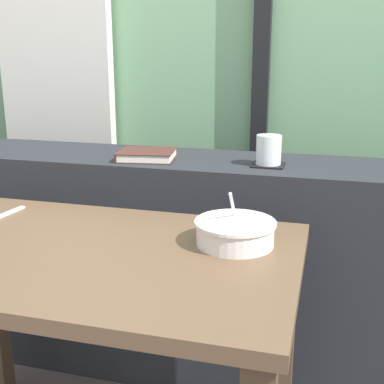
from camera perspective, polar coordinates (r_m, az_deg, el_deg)
name	(u,v)px	position (r m, az deg, el deg)	size (l,w,h in m)	color
curtain_left_panel	(53,29)	(2.55, -15.23, 17.17)	(0.56, 0.06, 2.50)	silver
window_divider_post	(263,14)	(2.27, 7.93, 19.06)	(0.07, 0.05, 2.60)	black
dark_console_ledge	(183,267)	(1.87, -0.97, -8.31)	(2.80, 0.36, 0.80)	#23262B
breakfast_table	(82,293)	(1.31, -12.17, -10.93)	(1.05, 0.64, 0.70)	brown
coaster_square	(268,165)	(1.65, 8.49, 3.01)	(0.10, 0.10, 0.01)	black
juice_glass	(269,151)	(1.64, 8.55, 4.53)	(0.08, 0.08, 0.09)	white
closed_book	(146,155)	(1.73, -5.11, 4.15)	(0.20, 0.18, 0.03)	#47231E
soup_bowl	(235,233)	(1.25, 4.83, -4.53)	(0.20, 0.20, 0.14)	silver
fork_utensil	(3,215)	(1.56, -20.30, -2.43)	(0.02, 0.17, 0.01)	silver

